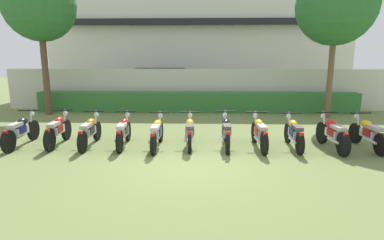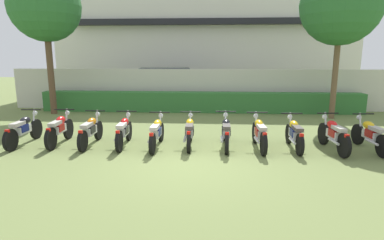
% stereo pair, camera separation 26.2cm
% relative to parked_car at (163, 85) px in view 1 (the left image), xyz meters
% --- Properties ---
extents(ground, '(60.00, 60.00, 0.00)m').
position_rel_parked_car_xyz_m(ground, '(1.94, -10.45, -0.94)').
color(ground, olive).
extents(building, '(19.18, 6.50, 8.62)m').
position_rel_parked_car_xyz_m(building, '(1.94, 5.55, 3.38)').
color(building, silver).
rests_on(building, ground).
extents(compound_wall, '(18.22, 0.30, 1.93)m').
position_rel_parked_car_xyz_m(compound_wall, '(1.94, -2.55, 0.03)').
color(compound_wall, beige).
rests_on(compound_wall, ground).
extents(hedge_row, '(14.58, 0.70, 0.91)m').
position_rel_parked_car_xyz_m(hedge_row, '(1.94, -3.25, -0.48)').
color(hedge_row, '#337033').
rests_on(hedge_row, ground).
extents(parked_car, '(4.69, 2.51, 1.89)m').
position_rel_parked_car_xyz_m(parked_car, '(0.00, 0.00, 0.00)').
color(parked_car, navy).
rests_on(parked_car, ground).
extents(tree_near_inspector, '(2.97, 2.97, 6.09)m').
position_rel_parked_car_xyz_m(tree_near_inspector, '(-4.56, -4.14, 3.64)').
color(tree_near_inspector, brown).
rests_on(tree_near_inspector, ground).
extents(tree_far_side, '(3.12, 3.12, 6.05)m').
position_rel_parked_car_xyz_m(tree_far_side, '(7.44, -4.48, 3.54)').
color(tree_far_side, brown).
rests_on(tree_far_side, ground).
extents(motorcycle_in_row_0, '(0.60, 1.96, 0.97)m').
position_rel_parked_car_xyz_m(motorcycle_in_row_0, '(-2.93, -9.11, -0.48)').
color(motorcycle_in_row_0, black).
rests_on(motorcycle_in_row_0, ground).
extents(motorcycle_in_row_1, '(0.60, 1.86, 0.97)m').
position_rel_parked_car_xyz_m(motorcycle_in_row_1, '(-1.91, -9.00, -0.48)').
color(motorcycle_in_row_1, black).
rests_on(motorcycle_in_row_1, ground).
extents(motorcycle_in_row_2, '(0.60, 1.86, 0.95)m').
position_rel_parked_car_xyz_m(motorcycle_in_row_2, '(-0.96, -9.06, -0.49)').
color(motorcycle_in_row_2, black).
rests_on(motorcycle_in_row_2, ground).
extents(motorcycle_in_row_3, '(0.60, 1.82, 0.95)m').
position_rel_parked_car_xyz_m(motorcycle_in_row_3, '(0.01, -9.05, -0.49)').
color(motorcycle_in_row_3, black).
rests_on(motorcycle_in_row_3, ground).
extents(motorcycle_in_row_4, '(0.60, 1.89, 0.94)m').
position_rel_parked_car_xyz_m(motorcycle_in_row_4, '(0.97, -9.14, -0.50)').
color(motorcycle_in_row_4, black).
rests_on(motorcycle_in_row_4, ground).
extents(motorcycle_in_row_5, '(0.60, 1.78, 0.94)m').
position_rel_parked_car_xyz_m(motorcycle_in_row_5, '(1.89, -8.99, -0.50)').
color(motorcycle_in_row_5, black).
rests_on(motorcycle_in_row_5, ground).
extents(motorcycle_in_row_6, '(0.60, 1.93, 0.95)m').
position_rel_parked_car_xyz_m(motorcycle_in_row_6, '(2.91, -9.00, -0.49)').
color(motorcycle_in_row_6, black).
rests_on(motorcycle_in_row_6, ground).
extents(motorcycle_in_row_7, '(0.60, 1.85, 0.97)m').
position_rel_parked_car_xyz_m(motorcycle_in_row_7, '(3.83, -9.10, -0.48)').
color(motorcycle_in_row_7, black).
rests_on(motorcycle_in_row_7, ground).
extents(motorcycle_in_row_8, '(0.60, 1.78, 0.95)m').
position_rel_parked_car_xyz_m(motorcycle_in_row_8, '(4.79, -9.06, -0.50)').
color(motorcycle_in_row_8, black).
rests_on(motorcycle_in_row_8, ground).
extents(motorcycle_in_row_9, '(0.60, 1.89, 0.98)m').
position_rel_parked_car_xyz_m(motorcycle_in_row_9, '(5.81, -9.15, -0.48)').
color(motorcycle_in_row_9, black).
rests_on(motorcycle_in_row_9, ground).
extents(motorcycle_in_row_10, '(0.60, 1.84, 0.96)m').
position_rel_parked_car_xyz_m(motorcycle_in_row_10, '(6.81, -9.08, -0.49)').
color(motorcycle_in_row_10, black).
rests_on(motorcycle_in_row_10, ground).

